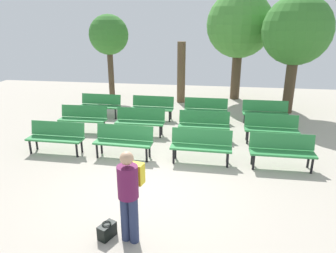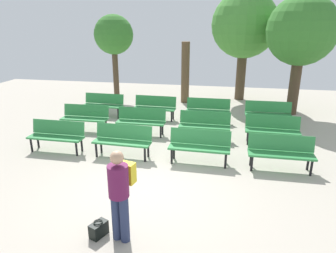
{
  "view_description": "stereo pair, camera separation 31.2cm",
  "coord_description": "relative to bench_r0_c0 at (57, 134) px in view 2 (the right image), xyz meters",
  "views": [
    {
      "loc": [
        1.33,
        -5.95,
        3.55
      ],
      "look_at": [
        0.0,
        2.74,
        0.55
      ],
      "focal_mm": 32.78,
      "sensor_mm": 36.0,
      "label": 1
    },
    {
      "loc": [
        1.64,
        -5.9,
        3.55
      ],
      "look_at": [
        0.0,
        2.74,
        0.55
      ],
      "focal_mm": 32.78,
      "sensor_mm": 36.0,
      "label": 2
    }
  ],
  "objects": [
    {
      "name": "ground_plane",
      "position": [
        3.03,
        -1.61,
        -0.5
      ],
      "size": [
        24.0,
        24.0,
        0.0
      ],
      "primitive_type": "plane",
      "color": "#B2A899"
    },
    {
      "name": "bench_r0_c0",
      "position": [
        0.0,
        0.0,
        0.0
      ],
      "size": [
        1.6,
        0.5,
        0.87
      ],
      "rotation": [
        0.0,
        0.0,
        -0.01
      ],
      "color": "#2D8442",
      "rests_on": "ground_plane"
    },
    {
      "name": "bench_r0_c1",
      "position": [
        1.98,
        0.0,
        0.0
      ],
      "size": [
        1.62,
        0.54,
        0.87
      ],
      "rotation": [
        0.0,
        0.0,
        -0.03
      ],
      "color": "#2D8442",
      "rests_on": "ground_plane"
    },
    {
      "name": "bench_r0_c2",
      "position": [
        4.1,
        -0.02,
        0.0
      ],
      "size": [
        1.61,
        0.52,
        0.87
      ],
      "rotation": [
        0.0,
        0.0,
        -0.02
      ],
      "color": "#2D8442",
      "rests_on": "ground_plane"
    },
    {
      "name": "bench_r0_c3",
      "position": [
        6.13,
        -0.06,
        0.0
      ],
      "size": [
        1.6,
        0.49,
        0.87
      ],
      "rotation": [
        0.0,
        0.0,
        0.01
      ],
      "color": "#2D8442",
      "rests_on": "ground_plane"
    },
    {
      "name": "bench_r1_c0",
      "position": [
        0.02,
        1.82,
        0.0
      ],
      "size": [
        1.61,
        0.5,
        0.87
      ],
      "rotation": [
        0.0,
        0.0,
        0.01
      ],
      "color": "#2D8442",
      "rests_on": "ground_plane"
    },
    {
      "name": "bench_r1_c1",
      "position": [
        2.01,
        1.8,
        0.0
      ],
      "size": [
        1.61,
        0.5,
        0.87
      ],
      "rotation": [
        0.0,
        0.0,
        0.01
      ],
      "color": "#2D8442",
      "rests_on": "ground_plane"
    },
    {
      "name": "bench_r1_c2",
      "position": [
        4.1,
        1.75,
        0.0
      ],
      "size": [
        1.6,
        0.49,
        0.87
      ],
      "rotation": [
        0.0,
        0.0,
        0.0
      ],
      "color": "#2D8442",
      "rests_on": "ground_plane"
    },
    {
      "name": "bench_r1_c3",
      "position": [
        6.15,
        1.7,
        0.0
      ],
      "size": [
        1.61,
        0.52,
        0.87
      ],
      "rotation": [
        0.0,
        0.0,
        -0.03
      ],
      "color": "#2D8442",
      "rests_on": "ground_plane"
    },
    {
      "name": "bench_r2_c0",
      "position": [
        -0.03,
        3.57,
        0.0
      ],
      "size": [
        1.62,
        0.54,
        0.87
      ],
      "rotation": [
        0.0,
        0.0,
        -0.04
      ],
      "color": "#2D8442",
      "rests_on": "ground_plane"
    },
    {
      "name": "bench_r2_c1",
      "position": [
        2.06,
        3.56,
        0.0
      ],
      "size": [
        1.61,
        0.52,
        0.87
      ],
      "rotation": [
        0.0,
        0.0,
        -0.03
      ],
      "color": "#2D8442",
      "rests_on": "ground_plane"
    },
    {
      "name": "bench_r2_c2",
      "position": [
        4.09,
        3.54,
        0.0
      ],
      "size": [
        1.6,
        0.48,
        0.87
      ],
      "rotation": [
        0.0,
        0.0,
        -0.0
      ],
      "color": "#2D8442",
      "rests_on": "ground_plane"
    },
    {
      "name": "bench_r2_c3",
      "position": [
        6.23,
        3.49,
        0.0
      ],
      "size": [
        1.6,
        0.49,
        0.87
      ],
      "rotation": [
        0.0,
        0.0,
        0.01
      ],
      "color": "#2D8442",
      "rests_on": "ground_plane"
    },
    {
      "name": "tree_0",
      "position": [
        2.84,
        6.37,
        0.87
      ],
      "size": [
        0.37,
        0.37,
        2.74
      ],
      "color": "brown",
      "rests_on": "ground_plane"
    },
    {
      "name": "tree_1",
      "position": [
        -0.56,
        6.56,
        2.45
      ],
      "size": [
        1.81,
        1.81,
        3.91
      ],
      "color": "#4C3A28",
      "rests_on": "ground_plane"
    },
    {
      "name": "tree_2",
      "position": [
        5.36,
        7.44,
        2.9
      ],
      "size": [
        2.98,
        2.98,
        4.93
      ],
      "color": "#4C3A28",
      "rests_on": "ground_plane"
    },
    {
      "name": "tree_3",
      "position": [
        7.37,
        5.27,
        2.71
      ],
      "size": [
        2.63,
        2.63,
        4.57
      ],
      "color": "#4C3A28",
      "rests_on": "ground_plane"
    },
    {
      "name": "visitor_with_backpack",
      "position": [
        3.08,
        -3.31,
        0.43
      ],
      "size": [
        0.42,
        0.58,
        1.65
      ],
      "rotation": [
        0.0,
        0.0,
        2.91
      ],
      "color": "navy",
      "rests_on": "ground_plane"
    },
    {
      "name": "handbag",
      "position": [
        2.65,
        -3.34,
        -0.37
      ],
      "size": [
        0.29,
        0.37,
        0.29
      ],
      "color": "black",
      "rests_on": "ground_plane"
    }
  ]
}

